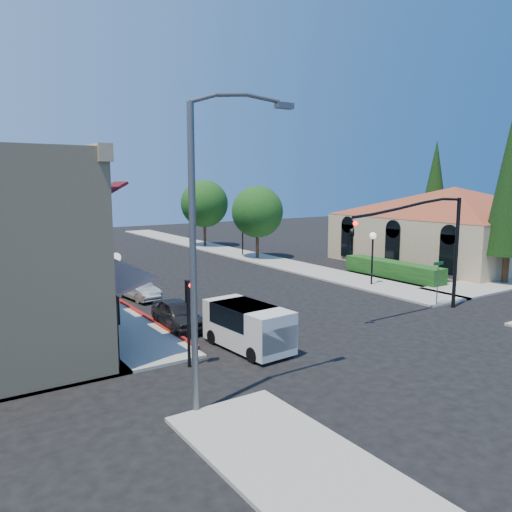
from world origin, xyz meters
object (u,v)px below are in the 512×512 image
street_tree_a (257,212)px  cobra_streetlight (204,237)px  signal_mast_arm (432,236)px  lamppost_right_near (373,245)px  parked_car_c (85,268)px  lamppost_left_far (52,241)px  parked_car_b (138,289)px  conifer_far (435,186)px  street_tree_b (204,204)px  parked_car_d (63,252)px  parked_car_a (178,314)px  street_name_sign (438,276)px  lamppost_right_far (243,227)px  secondary_signal (189,307)px  lamppost_left_near (117,270)px  conifer_near (512,176)px  white_van (248,324)px

street_tree_a → cobra_streetlight: bearing=-126.8°
signal_mast_arm → lamppost_right_near: 7.15m
cobra_streetlight → parked_car_c: size_ratio=2.51×
lamppost_left_far → parked_car_b: lamppost_left_far is taller
conifer_far → lamppost_right_near: (-19.50, -10.00, -3.62)m
street_tree_b → signal_mast_arm: bearing=-95.5°
parked_car_c → parked_car_d: size_ratio=0.80×
conifer_far → street_tree_a: size_ratio=1.70×
parked_car_a → lamppost_right_near: bearing=9.0°
parked_car_b → street_name_sign: bearing=-47.1°
street_tree_b → lamppost_right_far: size_ratio=1.97×
signal_mast_arm → lamppost_left_far: bearing=125.0°
lamppost_right_near → parked_car_d: size_ratio=0.76×
conifer_far → parked_car_a: conifer_far is taller
parked_car_b → secondary_signal: bearing=-109.1°
cobra_streetlight → lamppost_left_near: bearing=86.3°
street_tree_b → lamppost_right_near: street_tree_b is taller
cobra_streetlight → lamppost_right_near: size_ratio=2.61×
secondary_signal → lamppost_left_far: lamppost_left_far is taller
signal_mast_arm → parked_car_a: 13.44m
conifer_far → secondary_signal: size_ratio=3.31×
street_tree_a → cobra_streetlight: cobra_streetlight is taller
lamppost_right_near → street_tree_a: bearing=88.8°
street_tree_a → lamppost_right_far: bearing=98.5°
lamppost_left_near → lamppost_left_far: 14.00m
street_tree_a → lamppost_left_near: (-17.30, -14.00, -1.46)m
conifer_near → parked_car_b: (-22.18, 9.50, -6.63)m
secondary_signal → cobra_streetlight: cobra_streetlight is taller
cobra_streetlight → street_name_sign: size_ratio=3.72×
parked_car_b → parked_car_d: bearing=82.4°
street_tree_b → lamppost_left_near: bearing=-125.8°
conifer_near → cobra_streetlight: bearing=-167.9°
cobra_streetlight → lamppost_left_near: (0.65, 10.00, -2.53)m
white_van → parked_car_a: bearing=104.4°
conifer_far → white_van: bearing=-154.1°
lamppost_left_near → lamppost_right_far: bearing=43.3°
conifer_near → conifer_far: size_ratio=1.14×
street_name_sign → lamppost_right_near: bearing=80.2°
cobra_streetlight → street_name_sign: cobra_streetlight is taller
parked_car_b → parked_car_d: (-0.06, 18.35, 0.05)m
white_van → parked_car_c: white_van is taller
conifer_near → street_tree_a: size_ratio=1.93×
lamppost_left_far → lamppost_right_far: size_ratio=1.00×
conifer_far → parked_car_a: bearing=-161.2°
white_van → street_tree_b: bearing=65.2°
street_tree_a → street_tree_b: size_ratio=0.92×
conifer_near → white_van: (-21.58, -1.54, -6.17)m
white_van → parked_car_b: bearing=93.1°
lamppost_left_far → lamppost_right_far: bearing=6.7°
lamppost_left_far → parked_car_c: (2.30, 0.41, -2.20)m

